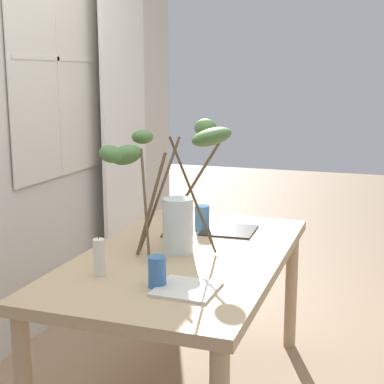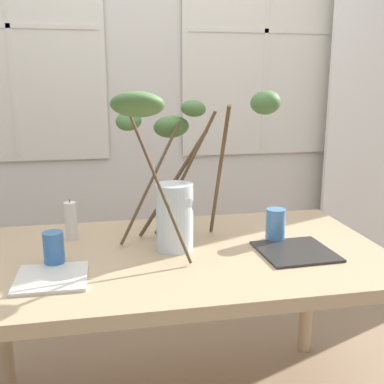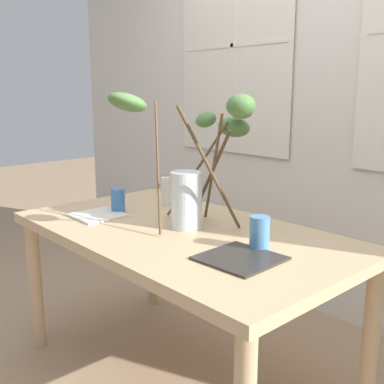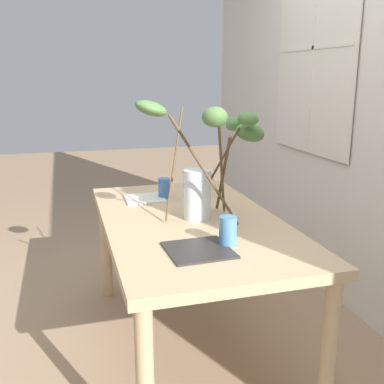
{
  "view_description": "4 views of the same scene",
  "coord_description": "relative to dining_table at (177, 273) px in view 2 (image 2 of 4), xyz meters",
  "views": [
    {
      "loc": [
        -2.39,
        -0.86,
        1.54
      ],
      "look_at": [
        0.03,
        -0.03,
        1.02
      ],
      "focal_mm": 54.07,
      "sensor_mm": 36.0,
      "label": 1
    },
    {
      "loc": [
        -0.26,
        -1.63,
        1.37
      ],
      "look_at": [
        0.06,
        0.01,
        0.96
      ],
      "focal_mm": 43.68,
      "sensor_mm": 36.0,
      "label": 2
    },
    {
      "loc": [
        1.52,
        -1.3,
        1.34
      ],
      "look_at": [
        -0.01,
        0.08,
        0.89
      ],
      "focal_mm": 43.7,
      "sensor_mm": 36.0,
      "label": 3
    },
    {
      "loc": [
        2.14,
        -0.61,
        1.45
      ],
      "look_at": [
        0.01,
        0.0,
        0.88
      ],
      "focal_mm": 42.4,
      "sensor_mm": 36.0,
      "label": 4
    }
  ],
  "objects": [
    {
      "name": "plate_square_right",
      "position": [
        0.44,
        -0.09,
        0.09
      ],
      "size": [
        0.28,
        0.28,
        0.01
      ],
      "primitive_type": "cube",
      "rotation": [
        0.0,
        0.0,
        0.04
      ],
      "color": "#2D2B28",
      "rests_on": "dining_table"
    },
    {
      "name": "dining_table",
      "position": [
        0.0,
        0.0,
        0.0
      ],
      "size": [
        1.58,
        0.88,
        0.74
      ],
      "color": "tan",
      "rests_on": "ground"
    },
    {
      "name": "plate_square_left",
      "position": [
        -0.44,
        -0.16,
        0.09
      ],
      "size": [
        0.23,
        0.23,
        0.01
      ],
      "primitive_type": "cube",
      "rotation": [
        0.0,
        0.0,
        -0.02
      ],
      "color": "silver",
      "rests_on": "dining_table"
    },
    {
      "name": "curtain_sheer_side",
      "position": [
        1.41,
        0.96,
        0.52
      ],
      "size": [
        0.67,
        0.03,
        2.35
      ],
      "primitive_type": "cube",
      "color": "white",
      "rests_on": "ground"
    },
    {
      "name": "vase_with_branches",
      "position": [
        0.01,
        0.07,
        0.39
      ],
      "size": [
        0.66,
        0.68,
        0.62
      ],
      "color": "silver",
      "rests_on": "dining_table"
    },
    {
      "name": "drinking_glass_blue_left",
      "position": [
        -0.44,
        -0.04,
        0.14
      ],
      "size": [
        0.07,
        0.07,
        0.12
      ],
      "primitive_type": "cylinder",
      "color": "#386BAD",
      "rests_on": "dining_table"
    },
    {
      "name": "pillar_candle",
      "position": [
        -0.39,
        0.23,
        0.16
      ],
      "size": [
        0.05,
        0.05,
        0.16
      ],
      "color": "silver",
      "rests_on": "dining_table"
    },
    {
      "name": "back_wall_with_windows",
      "position": [
        0.0,
        1.14,
        0.67
      ],
      "size": [
        5.17,
        0.14,
        2.63
      ],
      "color": "beige",
      "rests_on": "ground"
    },
    {
      "name": "drinking_glass_blue_right",
      "position": [
        0.41,
        0.05,
        0.15
      ],
      "size": [
        0.08,
        0.08,
        0.13
      ],
      "primitive_type": "cylinder",
      "color": "#4C84BC",
      "rests_on": "dining_table"
    }
  ]
}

